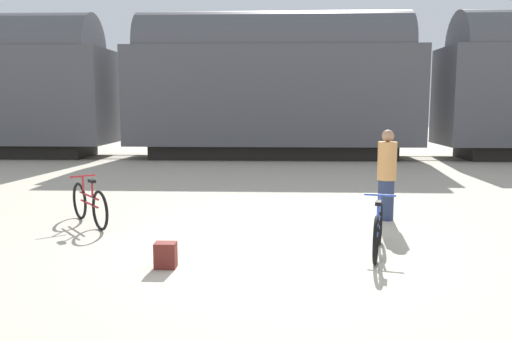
{
  "coord_description": "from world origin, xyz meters",
  "views": [
    {
      "loc": [
        0.17,
        -7.26,
        2.14
      ],
      "look_at": [
        -0.15,
        0.51,
        1.1
      ],
      "focal_mm": 35.0,
      "sensor_mm": 36.0,
      "label": 1
    }
  ],
  "objects_px": {
    "bicycle_blue": "(378,230)",
    "person_in_tan": "(387,175)",
    "bicycle_maroon": "(89,204)",
    "backpack": "(166,255)",
    "freight_train": "(273,82)"
  },
  "relations": [
    {
      "from": "bicycle_blue",
      "to": "person_in_tan",
      "type": "relative_size",
      "value": 0.97
    },
    {
      "from": "bicycle_maroon",
      "to": "bicycle_blue",
      "type": "bearing_deg",
      "value": -17.93
    },
    {
      "from": "person_in_tan",
      "to": "backpack",
      "type": "distance_m",
      "value": 4.58
    },
    {
      "from": "bicycle_maroon",
      "to": "bicycle_blue",
      "type": "distance_m",
      "value": 5.03
    },
    {
      "from": "bicycle_maroon",
      "to": "person_in_tan",
      "type": "bearing_deg",
      "value": 6.39
    },
    {
      "from": "bicycle_blue",
      "to": "bicycle_maroon",
      "type": "bearing_deg",
      "value": 162.07
    },
    {
      "from": "bicycle_maroon",
      "to": "backpack",
      "type": "bearing_deg",
      "value": -50.73
    },
    {
      "from": "freight_train",
      "to": "backpack",
      "type": "bearing_deg",
      "value": -95.38
    },
    {
      "from": "freight_train",
      "to": "bicycle_maroon",
      "type": "relative_size",
      "value": 25.97
    },
    {
      "from": "bicycle_blue",
      "to": "backpack",
      "type": "height_order",
      "value": "bicycle_blue"
    },
    {
      "from": "bicycle_blue",
      "to": "person_in_tan",
      "type": "distance_m",
      "value": 2.28
    },
    {
      "from": "freight_train",
      "to": "person_in_tan",
      "type": "bearing_deg",
      "value": -78.37
    },
    {
      "from": "backpack",
      "to": "person_in_tan",
      "type": "bearing_deg",
      "value": 39.83
    },
    {
      "from": "freight_train",
      "to": "bicycle_blue",
      "type": "distance_m",
      "value": 13.2
    },
    {
      "from": "bicycle_maroon",
      "to": "person_in_tan",
      "type": "relative_size",
      "value": 0.82
    }
  ]
}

